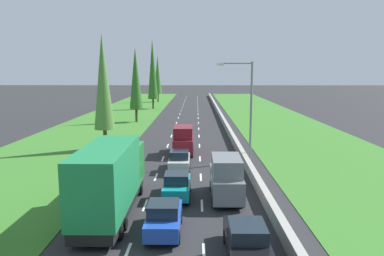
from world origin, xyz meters
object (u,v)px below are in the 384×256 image
at_px(poplar_tree_fourth, 153,69).
at_px(street_light_mast, 247,104).
at_px(teal_hatchback_centre_lane, 177,185).
at_px(poplar_tree_third, 136,78).
at_px(silver_hatchback_centre_lane, 179,161).
at_px(black_sedan_right_lane, 247,241).
at_px(grey_van_right_lane, 226,178).
at_px(green_box_truck_left_lane, 111,178).
at_px(poplar_tree_fifth, 158,75).
at_px(blue_hatchback_centre_lane, 164,218).
at_px(maroon_van_centre_lane, 183,140).
at_px(poplar_tree_second, 103,82).

distance_m(poplar_tree_fourth, street_light_mast, 48.53).
relative_size(teal_hatchback_centre_lane, poplar_tree_third, 0.33).
height_order(teal_hatchback_centre_lane, silver_hatchback_centre_lane, same).
bearing_deg(poplar_tree_third, black_sedan_right_lane, -74.62).
bearing_deg(street_light_mast, poplar_tree_third, 118.91).
distance_m(poplar_tree_third, street_light_mast, 29.43).
bearing_deg(poplar_tree_fourth, grey_van_right_lane, -78.65).
bearing_deg(black_sedan_right_lane, green_box_truck_left_lane, 145.71).
xyz_separation_m(silver_hatchback_centre_lane, grey_van_right_lane, (3.32, -6.73, 0.56)).
bearing_deg(grey_van_right_lane, poplar_tree_fifth, 99.27).
bearing_deg(poplar_tree_fourth, blue_hatchback_centre_lane, -82.82).
xyz_separation_m(black_sedan_right_lane, blue_hatchback_centre_lane, (-3.86, 2.44, 0.02)).
xyz_separation_m(maroon_van_centre_lane, grey_van_right_lane, (3.19, -12.72, 0.00)).
relative_size(silver_hatchback_centre_lane, maroon_van_centre_lane, 0.80).
distance_m(black_sedan_right_lane, silver_hatchback_centre_lane, 14.75).
bearing_deg(green_box_truck_left_lane, grey_van_right_lane, 22.19).
height_order(silver_hatchback_centre_lane, poplar_tree_third, poplar_tree_third).
distance_m(green_box_truck_left_lane, poplar_tree_third, 38.93).
bearing_deg(poplar_tree_fourth, maroon_van_centre_lane, -79.46).
relative_size(maroon_van_centre_lane, poplar_tree_fifth, 0.40).
bearing_deg(maroon_van_centre_lane, poplar_tree_third, 110.12).
relative_size(green_box_truck_left_lane, poplar_tree_second, 0.78).
relative_size(teal_hatchback_centre_lane, maroon_van_centre_lane, 0.80).
bearing_deg(green_box_truck_left_lane, teal_hatchback_centre_lane, 38.93).
distance_m(maroon_van_centre_lane, poplar_tree_fourth, 44.82).
height_order(green_box_truck_left_lane, poplar_tree_fifth, poplar_tree_fifth).
bearing_deg(maroon_van_centre_lane, poplar_tree_second, 166.17).
relative_size(blue_hatchback_centre_lane, maroon_van_centre_lane, 0.80).
distance_m(green_box_truck_left_lane, poplar_tree_fourth, 59.50).
height_order(black_sedan_right_lane, poplar_tree_fifth, poplar_tree_fifth).
height_order(poplar_tree_fourth, street_light_mast, poplar_tree_fourth).
relative_size(silver_hatchback_centre_lane, poplar_tree_fifth, 0.32).
relative_size(maroon_van_centre_lane, poplar_tree_third, 0.41).
relative_size(grey_van_right_lane, street_light_mast, 0.54).
height_order(grey_van_right_lane, green_box_truck_left_lane, green_box_truck_left_lane).
relative_size(teal_hatchback_centre_lane, poplar_tree_fifth, 0.32).
distance_m(black_sedan_right_lane, poplar_tree_second, 26.00).
xyz_separation_m(poplar_tree_third, poplar_tree_fourth, (0.27, 20.66, 1.50)).
relative_size(black_sedan_right_lane, street_light_mast, 0.50).
height_order(blue_hatchback_centre_lane, street_light_mast, street_light_mast).
bearing_deg(maroon_van_centre_lane, grey_van_right_lane, -75.92).
bearing_deg(teal_hatchback_centre_lane, green_box_truck_left_lane, -141.07).
bearing_deg(blue_hatchback_centre_lane, poplar_tree_fourth, 97.18).
height_order(maroon_van_centre_lane, street_light_mast, street_light_mast).
bearing_deg(grey_van_right_lane, teal_hatchback_centre_lane, 177.59).
bearing_deg(silver_hatchback_centre_lane, poplar_tree_second, 135.41).
bearing_deg(grey_van_right_lane, silver_hatchback_centre_lane, 116.25).
xyz_separation_m(poplar_tree_fourth, street_light_mast, (13.93, -46.38, -3.26)).
xyz_separation_m(blue_hatchback_centre_lane, teal_hatchback_centre_lane, (0.38, 5.26, 0.00)).
bearing_deg(poplar_tree_third, poplar_tree_second, -89.73).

